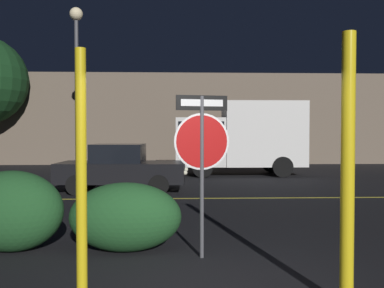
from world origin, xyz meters
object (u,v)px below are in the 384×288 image
yellow_pole_left (81,174)px  street_lamp (77,57)px  hedge_bush_1 (12,211)px  passing_car_2 (121,168)px  yellow_pole_right (348,171)px  hedge_bush_2 (126,217)px  delivery_truck (239,137)px  stop_sign (202,144)px

yellow_pole_left → street_lamp: (-3.03, 13.09, 3.53)m
hedge_bush_1 → passing_car_2: passing_car_2 is taller
yellow_pole_right → hedge_bush_1: 4.97m
hedge_bush_2 → delivery_truck: (3.51, 11.63, 1.11)m
stop_sign → yellow_pole_right: 2.34m
yellow_pole_right → street_lamp: bearing=113.6°
hedge_bush_2 → delivery_truck: 12.20m
stop_sign → yellow_pole_right: (1.41, -1.85, -0.23)m
stop_sign → street_lamp: street_lamp is taller
street_lamp → stop_sign: bearing=-69.0°
hedge_bush_1 → passing_car_2: size_ratio=0.39×
hedge_bush_1 → street_lamp: bearing=97.9°
delivery_truck → street_lamp: street_lamp is taller
hedge_bush_2 → passing_car_2: 6.75m
passing_car_2 → delivery_truck: bearing=140.9°
hedge_bush_2 → delivery_truck: size_ratio=0.32×
yellow_pole_left → delivery_truck: delivery_truck is taller
yellow_pole_left → hedge_bush_2: (0.27, 1.86, -0.85)m
stop_sign → passing_car_2: size_ratio=0.59×
street_lamp → yellow_pole_right: bearing=-66.4°
delivery_truck → street_lamp: (-6.81, -0.41, 3.27)m
yellow_pole_left → yellow_pole_right: (2.84, -0.36, 0.06)m
yellow_pole_right → hedge_bush_1: size_ratio=1.82×
yellow_pole_left → hedge_bush_2: yellow_pole_left is taller
delivery_truck → street_lamp: size_ratio=0.78×
stop_sign → street_lamp: bearing=99.6°
hedge_bush_2 → street_lamp: bearing=106.4°
stop_sign → street_lamp: (-4.46, 11.60, 3.24)m
delivery_truck → yellow_pole_left: bearing=164.5°
yellow_pole_left → passing_car_2: bearing=94.3°
hedge_bush_2 → passing_car_2: size_ratio=0.43×
yellow_pole_right → passing_car_2: size_ratio=0.72×
hedge_bush_2 → street_lamp: street_lamp is taller
yellow_pole_right → passing_car_2: (-3.48, 8.91, -0.72)m
delivery_truck → yellow_pole_right: bearing=176.3°
delivery_truck → stop_sign: bearing=169.1°
hedge_bush_1 → hedge_bush_2: bearing=-2.1°
yellow_pole_left → hedge_bush_1: yellow_pole_left is taller
street_lamp → passing_car_2: bearing=-62.2°
stop_sign → passing_car_2: stop_sign is taller
yellow_pole_right → delivery_truck: delivery_truck is taller
hedge_bush_2 → passing_car_2: passing_car_2 is taller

